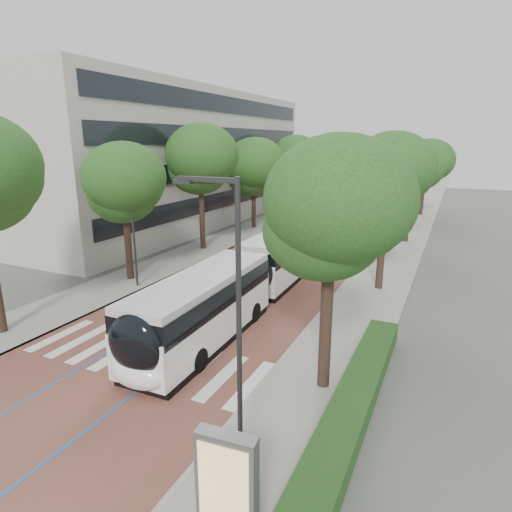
% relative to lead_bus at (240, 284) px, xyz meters
% --- Properties ---
extents(ground, '(160.00, 160.00, 0.00)m').
position_rel_lead_bus_xyz_m(ground, '(-1.64, -7.10, -1.63)').
color(ground, '#51544C').
rests_on(ground, ground).
extents(road, '(11.00, 140.00, 0.02)m').
position_rel_lead_bus_xyz_m(road, '(-1.64, 32.90, -1.62)').
color(road, brown).
rests_on(road, ground).
extents(sidewalk_left, '(4.00, 140.00, 0.12)m').
position_rel_lead_bus_xyz_m(sidewalk_left, '(-9.14, 32.90, -1.57)').
color(sidewalk_left, gray).
rests_on(sidewalk_left, ground).
extents(sidewalk_right, '(4.00, 140.00, 0.12)m').
position_rel_lead_bus_xyz_m(sidewalk_right, '(5.86, 32.90, -1.57)').
color(sidewalk_right, gray).
rests_on(sidewalk_right, ground).
extents(kerb_left, '(0.20, 140.00, 0.14)m').
position_rel_lead_bus_xyz_m(kerb_left, '(-7.24, 32.90, -1.57)').
color(kerb_left, gray).
rests_on(kerb_left, ground).
extents(kerb_right, '(0.20, 140.00, 0.14)m').
position_rel_lead_bus_xyz_m(kerb_right, '(3.96, 32.90, -1.57)').
color(kerb_right, gray).
rests_on(kerb_right, ground).
extents(zebra_crossing, '(10.55, 3.60, 0.01)m').
position_rel_lead_bus_xyz_m(zebra_crossing, '(-1.44, -6.10, -1.60)').
color(zebra_crossing, silver).
rests_on(zebra_crossing, ground).
extents(lane_line_left, '(0.12, 126.00, 0.01)m').
position_rel_lead_bus_xyz_m(lane_line_left, '(-3.24, 32.90, -1.60)').
color(lane_line_left, '#2256AA').
rests_on(lane_line_left, road).
extents(lane_line_right, '(0.12, 126.00, 0.01)m').
position_rel_lead_bus_xyz_m(lane_line_right, '(-0.04, 32.90, -1.60)').
color(lane_line_right, '#2256AA').
rests_on(lane_line_right, road).
extents(office_building, '(18.11, 40.00, 14.00)m').
position_rel_lead_bus_xyz_m(office_building, '(-21.11, 20.90, 5.37)').
color(office_building, '#ABA99E').
rests_on(office_building, ground).
extents(hedge, '(1.20, 14.00, 0.80)m').
position_rel_lead_bus_xyz_m(hedge, '(7.46, -7.10, -1.11)').
color(hedge, '#183E15').
rests_on(hedge, sidewalk_right).
extents(streetlight_near, '(1.82, 0.20, 8.00)m').
position_rel_lead_bus_xyz_m(streetlight_near, '(4.98, -10.10, 3.19)').
color(streetlight_near, '#2D2C2F').
rests_on(streetlight_near, sidewalk_right).
extents(streetlight_far, '(1.82, 0.20, 8.00)m').
position_rel_lead_bus_xyz_m(streetlight_far, '(4.98, 14.90, 3.19)').
color(streetlight_far, '#2D2C2F').
rests_on(streetlight_far, sidewalk_right).
extents(lamp_post_left, '(0.14, 0.14, 8.00)m').
position_rel_lead_bus_xyz_m(lamp_post_left, '(-7.74, 0.90, 2.49)').
color(lamp_post_left, '#2D2C2F').
rests_on(lamp_post_left, sidewalk_left).
extents(trees_left, '(6.15, 60.65, 9.71)m').
position_rel_lead_bus_xyz_m(trees_left, '(-9.14, 20.31, 4.86)').
color(trees_left, black).
rests_on(trees_left, ground).
extents(trees_right, '(6.00, 47.49, 8.88)m').
position_rel_lead_bus_xyz_m(trees_right, '(6.06, 18.52, 4.65)').
color(trees_right, black).
rests_on(trees_right, ground).
extents(lead_bus, '(2.86, 18.44, 3.20)m').
position_rel_lead_bus_xyz_m(lead_bus, '(0.00, 0.00, 0.00)').
color(lead_bus, black).
rests_on(lead_bus, ground).
extents(bus_queued_0, '(3.25, 12.52, 3.20)m').
position_rel_lead_bus_xyz_m(bus_queued_0, '(-0.38, 15.45, -0.00)').
color(bus_queued_0, white).
rests_on(bus_queued_0, ground).
extents(bus_queued_1, '(3.26, 12.53, 3.20)m').
position_rel_lead_bus_xyz_m(bus_queued_1, '(-0.12, 28.42, -0.00)').
color(bus_queued_1, white).
rests_on(bus_queued_1, ground).
extents(bus_queued_2, '(3.19, 12.52, 3.20)m').
position_rel_lead_bus_xyz_m(bus_queued_2, '(0.50, 42.23, -0.00)').
color(bus_queued_2, white).
rests_on(bus_queued_2, ground).
extents(ad_panel, '(1.40, 0.58, 2.86)m').
position_rel_lead_bus_xyz_m(ad_panel, '(5.97, -12.31, -0.01)').
color(ad_panel, '#59595B').
rests_on(ad_panel, sidewalk_right).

